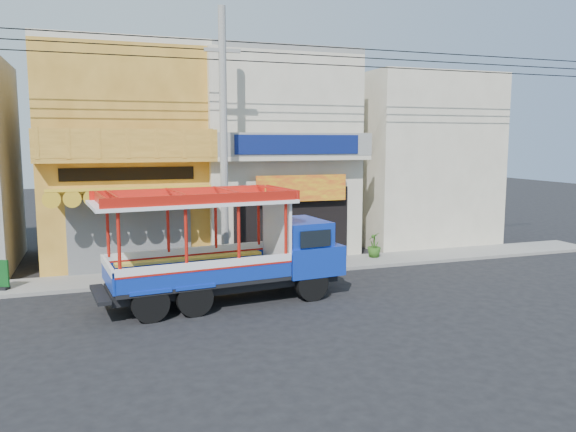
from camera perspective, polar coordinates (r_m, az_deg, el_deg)
The scene contains 10 objects.
ground at distance 16.66m, azimuth -0.42°, elevation -8.68°, with size 90.00×90.00×0.00m, color black.
sidewalk at distance 20.35m, azimuth -4.02°, elevation -5.50°, with size 30.00×2.00×0.12m, color slate.
shophouse_left at distance 23.15m, azimuth -16.37°, elevation 5.92°, with size 6.00×7.50×8.24m.
shophouse_right at distance 24.19m, azimuth -1.94°, elevation 6.28°, with size 6.00×6.75×8.24m.
party_pilaster at distance 20.43m, azimuth -7.47°, elevation 5.67°, with size 0.35×0.30×8.00m, color #C0B79E.
filler_building_right at distance 27.11m, azimuth 12.40°, elevation 5.61°, with size 6.00×6.00×7.60m, color #C0B79E.
utility_pole at distance 18.94m, azimuth -6.13°, elevation 8.67°, with size 28.00×0.26×9.00m.
songthaew_truck at distance 16.50m, azimuth -4.85°, elevation -3.17°, with size 7.28×3.02×3.30m.
potted_plant_a at distance 21.14m, azimuth -1.80°, elevation -3.57°, with size 0.81×0.70×0.90m, color #2C5A19.
potted_plant_c at distance 22.41m, azimuth 8.74°, elevation -2.92°, with size 0.55×0.55×0.98m, color #2C5A19.
Camera 1 is at (-5.07, -15.16, 4.69)m, focal length 35.00 mm.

